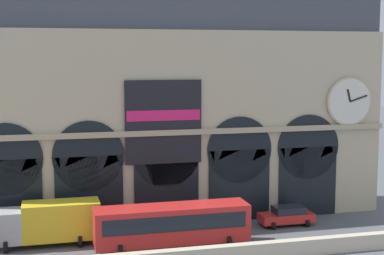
{
  "coord_description": "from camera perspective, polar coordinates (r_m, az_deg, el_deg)",
  "views": [
    {
      "loc": [
        -9.26,
        -39.92,
        13.69
      ],
      "look_at": [
        2.11,
        5.0,
        7.93
      ],
      "focal_mm": 54.58,
      "sensor_mm": 36.0,
      "label": 1
    }
  ],
  "objects": [
    {
      "name": "station_building",
      "position": [
        48.84,
        -3.2,
        1.99
      ],
      "size": [
        38.02,
        6.08,
        19.19
      ],
      "color": "#BCAD8C",
      "rests_on": "ground"
    },
    {
      "name": "ground_plane",
      "position": [
        43.21,
        -1.11,
        -11.39
      ],
      "size": [
        200.0,
        200.0,
        0.0
      ],
      "primitive_type": "plane",
      "color": "#54565B"
    },
    {
      "name": "car_mideast",
      "position": [
        48.31,
        9.24,
        -8.48
      ],
      "size": [
        4.4,
        2.22,
        1.55
      ],
      "color": "red",
      "rests_on": "ground"
    },
    {
      "name": "bus_center",
      "position": [
        41.94,
        -1.96,
        -9.41
      ],
      "size": [
        11.0,
        3.25,
        3.1
      ],
      "color": "red",
      "rests_on": "ground"
    },
    {
      "name": "box_truck_midwest",
      "position": [
        43.97,
        -13.83,
        -8.95
      ],
      "size": [
        7.5,
        2.91,
        3.12
      ],
      "color": "#ADB2B7",
      "rests_on": "ground"
    }
  ]
}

